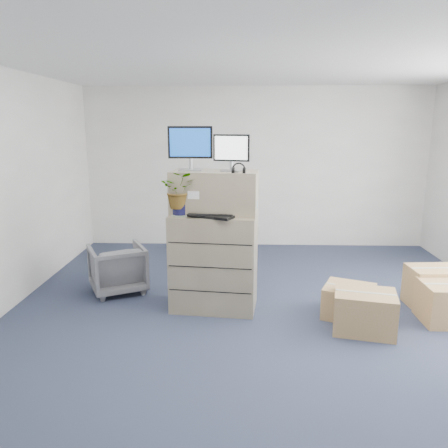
{
  "coord_description": "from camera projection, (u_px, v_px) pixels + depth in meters",
  "views": [
    {
      "loc": [
        -0.29,
        -4.24,
        2.15
      ],
      "look_at": [
        -0.45,
        0.4,
        1.09
      ],
      "focal_mm": 35.0,
      "sensor_mm": 36.0,
      "label": 1
    }
  ],
  "objects": [
    {
      "name": "filing_cabinet_lower",
      "position": [
        214.0,
        261.0,
        5.16
      ],
      "size": [
        1.04,
        0.7,
        1.15
      ],
      "primitive_type": "cube",
      "rotation": [
        0.0,
        0.0,
        -0.11
      ],
      "color": "gray",
      "rests_on": "ground"
    },
    {
      "name": "monitor_left",
      "position": [
        190.0,
        146.0,
        4.94
      ],
      "size": [
        0.5,
        0.19,
        0.5
      ],
      "rotation": [
        0.0,
        0.0,
        0.0
      ],
      "color": "#99999E",
      "rests_on": "filing_cabinet_upper"
    },
    {
      "name": "headphones",
      "position": [
        239.0,
        169.0,
        4.74
      ],
      "size": [
        0.15,
        0.03,
        0.15
      ],
      "primitive_type": "torus",
      "rotation": [
        1.57,
        0.0,
        -0.11
      ],
      "color": "black",
      "rests_on": "filing_cabinet_upper"
    },
    {
      "name": "filing_cabinet_upper",
      "position": [
        215.0,
        192.0,
        5.03
      ],
      "size": [
        1.03,
        0.6,
        0.49
      ],
      "primitive_type": "cube",
      "rotation": [
        0.0,
        0.0,
        -0.11
      ],
      "color": "gray",
      "rests_on": "filing_cabinet_lower"
    },
    {
      "name": "potted_plant",
      "position": [
        180.0,
        195.0,
        4.89
      ],
      "size": [
        0.41,
        0.45,
        0.41
      ],
      "rotation": [
        0.0,
        0.0,
        -0.11
      ],
      "color": "#90A786",
      "rests_on": "filing_cabinet_lower"
    },
    {
      "name": "cardboard_boxes",
      "position": [
        406.0,
        300.0,
        4.92
      ],
      "size": [
        1.83,
        1.23,
        0.48
      ],
      "color": "#A4804F",
      "rests_on": "ground"
    },
    {
      "name": "mouse",
      "position": [
        242.0,
        215.0,
        4.87
      ],
      "size": [
        0.1,
        0.06,
        0.03
      ],
      "primitive_type": "ellipsoid",
      "rotation": [
        0.0,
        0.0,
        -0.01
      ],
      "color": "silver",
      "rests_on": "filing_cabinet_lower"
    },
    {
      "name": "ground",
      "position": [
        265.0,
        333.0,
        4.6
      ],
      "size": [
        7.0,
        7.0,
        0.0
      ],
      "primitive_type": "plane",
      "color": "#252D43",
      "rests_on": "ground"
    },
    {
      "name": "water_bottle",
      "position": [
        223.0,
        200.0,
        5.0
      ],
      "size": [
        0.09,
        0.09,
        0.31
      ],
      "primitive_type": "cylinder",
      "color": "gray",
      "rests_on": "filing_cabinet_lower"
    },
    {
      "name": "office_chair",
      "position": [
        117.0,
        266.0,
        5.7
      ],
      "size": [
        0.88,
        0.86,
        0.69
      ],
      "primitive_type": "imported",
      "rotation": [
        0.0,
        0.0,
        3.61
      ],
      "color": "slate",
      "rests_on": "ground"
    },
    {
      "name": "external_drive",
      "position": [
        244.0,
        210.0,
        5.06
      ],
      "size": [
        0.25,
        0.21,
        0.07
      ],
      "primitive_type": "cube",
      "rotation": [
        0.0,
        0.0,
        -0.2
      ],
      "color": "black",
      "rests_on": "filing_cabinet_lower"
    },
    {
      "name": "keyboard",
      "position": [
        210.0,
        216.0,
        4.87
      ],
      "size": [
        0.6,
        0.45,
        0.03
      ],
      "primitive_type": "cube",
      "rotation": [
        0.0,
        0.0,
        -0.46
      ],
      "color": "black",
      "rests_on": "filing_cabinet_lower"
    },
    {
      "name": "phone_dock",
      "position": [
        213.0,
        209.0,
        5.08
      ],
      "size": [
        0.07,
        0.06,
        0.14
      ],
      "rotation": [
        0.0,
        0.0,
        -0.11
      ],
      "color": "silver",
      "rests_on": "filing_cabinet_lower"
    },
    {
      "name": "tissue_box",
      "position": [
        246.0,
        204.0,
        5.01
      ],
      "size": [
        0.27,
        0.18,
        0.09
      ],
      "primitive_type": "cube",
      "rotation": [
        0.0,
        0.0,
        0.24
      ],
      "color": "#41A3DE",
      "rests_on": "external_drive"
    },
    {
      "name": "wall_back",
      "position": [
        256.0,
        168.0,
        7.71
      ],
      "size": [
        6.0,
        0.02,
        2.8
      ],
      "primitive_type": "cube",
      "color": "silver",
      "rests_on": "ground"
    },
    {
      "name": "monitor_right",
      "position": [
        231.0,
        151.0,
        4.86
      ],
      "size": [
        0.41,
        0.21,
        0.41
      ],
      "rotation": [
        0.0,
        0.0,
        -0.27
      ],
      "color": "#99999E",
      "rests_on": "filing_cabinet_upper"
    }
  ]
}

